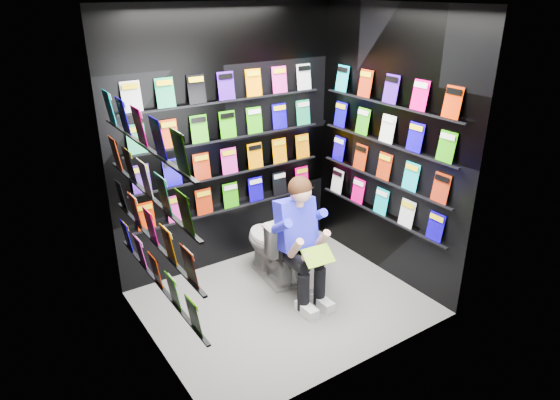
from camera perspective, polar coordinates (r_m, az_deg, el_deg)
floor at (r=4.75m, az=0.41°, el=-11.68°), size 2.40×2.40×0.00m
ceiling at (r=3.89m, az=0.53°, el=21.53°), size 2.40×2.40×0.00m
wall_back at (r=4.96m, az=-6.07°, el=6.51°), size 2.40×0.04×2.60m
wall_front at (r=3.42m, az=9.90°, el=-1.56°), size 2.40×0.04×2.60m
wall_left at (r=3.65m, az=-15.32°, el=-0.44°), size 0.04×2.00×2.60m
wall_right at (r=4.88m, az=12.27°, el=5.84°), size 0.04×2.00×2.60m
comics_back at (r=4.93m, az=-5.91°, el=6.49°), size 2.10×0.06×1.37m
comics_left at (r=3.66m, az=-14.89°, el=-0.26°), size 0.06×1.70×1.37m
comics_right at (r=4.86m, az=12.02°, el=5.84°), size 0.06×1.70×1.37m
toilet at (r=4.96m, az=-0.90°, el=-5.06°), size 0.49×0.79×0.73m
longbox at (r=5.04m, az=3.23°, el=-7.28°), size 0.38×0.49×0.32m
longbox_lid at (r=4.95m, az=3.27°, el=-5.51°), size 0.41×0.52×0.03m
reader at (r=4.51m, az=1.70°, el=-2.81°), size 0.54×0.74×1.27m
held_comic at (r=4.33m, az=4.37°, el=-6.37°), size 0.29×0.19×0.11m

